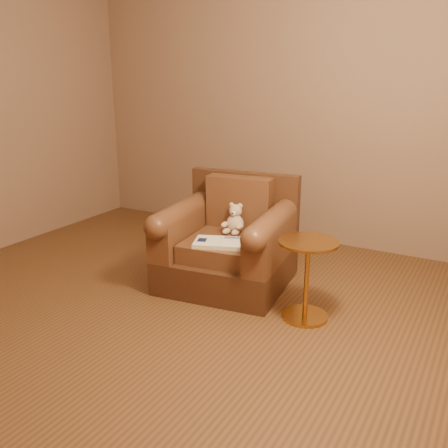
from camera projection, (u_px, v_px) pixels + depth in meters
The scene contains 6 objects.
floor at pixel (151, 311), 3.45m from camera, with size 4.00×4.00×0.00m, color brown.
room at pixel (138, 49), 2.95m from camera, with size 4.02×4.02×2.71m.
armchair at pixel (229, 244), 3.85m from camera, with size 1.00×0.96×0.81m.
teddy_bear at pixel (235, 221), 3.86m from camera, with size 0.17×0.19×0.24m.
guidebook at pixel (221, 243), 3.59m from camera, with size 0.45×0.36×0.03m.
side_table at pixel (307, 277), 3.27m from camera, with size 0.39×0.39×0.55m.
Camera 1 is at (1.99, -2.46, 1.60)m, focal length 40.00 mm.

